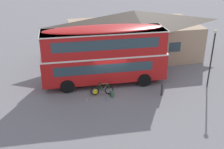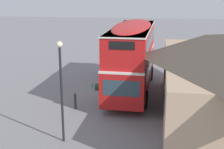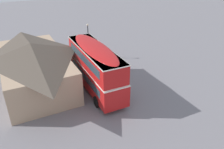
# 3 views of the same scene
# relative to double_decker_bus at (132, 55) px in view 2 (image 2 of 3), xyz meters

# --- Properties ---
(ground_plane) EXTENTS (120.00, 120.00, 0.00)m
(ground_plane) POSITION_rel_double_decker_bus_xyz_m (0.25, -0.91, -2.64)
(ground_plane) COLOR slate
(double_decker_bus) EXTENTS (10.02, 2.91, 4.79)m
(double_decker_bus) POSITION_rel_double_decker_bus_xyz_m (0.00, 0.00, 0.00)
(double_decker_bus) COLOR black
(double_decker_bus) RESTS_ON ground
(touring_bicycle) EXTENTS (1.77, 0.46, 1.01)m
(touring_bicycle) POSITION_rel_double_decker_bus_xyz_m (-0.64, -1.98, -2.27)
(touring_bicycle) COLOR black
(touring_bicycle) RESTS_ON ground
(backpack_on_ground) EXTENTS (0.30, 0.37, 0.51)m
(backpack_on_ground) POSITION_rel_double_decker_bus_xyz_m (0.09, -2.45, -2.38)
(backpack_on_ground) COLOR #386642
(backpack_on_ground) RESTS_ON ground
(water_bottle_blue_sports) EXTENTS (0.08, 0.08, 0.26)m
(water_bottle_blue_sports) POSITION_rel_double_decker_bus_xyz_m (-0.47, -2.94, -2.52)
(water_bottle_blue_sports) COLOR #338CBF
(water_bottle_blue_sports) RESTS_ON ground
(water_bottle_clear_plastic) EXTENTS (0.07, 0.07, 0.22)m
(water_bottle_clear_plastic) POSITION_rel_double_decker_bus_xyz_m (-1.83, -2.65, -2.54)
(water_bottle_clear_plastic) COLOR silver
(water_bottle_clear_plastic) RESTS_ON ground
(street_lamp) EXTENTS (0.28, 0.28, 4.78)m
(street_lamp) POSITION_rel_double_decker_bus_xyz_m (7.97, -2.56, 0.30)
(street_lamp) COLOR black
(street_lamp) RESTS_ON ground
(kerb_bollard) EXTENTS (0.16, 0.16, 0.97)m
(kerb_bollard) POSITION_rel_double_decker_bus_xyz_m (3.85, -3.08, -2.14)
(kerb_bollard) COLOR #333338
(kerb_bollard) RESTS_ON ground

